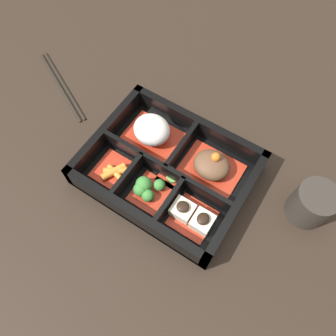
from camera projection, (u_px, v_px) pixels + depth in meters
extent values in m
plane|color=black|center=(168.00, 174.00, 0.59)|extent=(3.00, 3.00, 0.00)
cube|color=black|center=(168.00, 173.00, 0.59)|extent=(0.28, 0.22, 0.01)
cube|color=black|center=(134.00, 216.00, 0.53)|extent=(0.28, 0.01, 0.05)
cube|color=black|center=(198.00, 127.00, 0.61)|extent=(0.28, 0.01, 0.05)
cube|color=black|center=(107.00, 134.00, 0.60)|extent=(0.01, 0.22, 0.05)
cube|color=black|center=(236.00, 207.00, 0.54)|extent=(0.01, 0.22, 0.05)
cube|color=black|center=(165.00, 172.00, 0.57)|extent=(0.25, 0.01, 0.05)
cube|color=black|center=(128.00, 178.00, 0.56)|extent=(0.01, 0.09, 0.05)
cube|color=black|center=(170.00, 203.00, 0.54)|extent=(0.01, 0.09, 0.05)
cube|color=black|center=(181.00, 150.00, 0.59)|extent=(0.01, 0.11, 0.05)
cube|color=#B22D19|center=(152.00, 138.00, 0.61)|extent=(0.10, 0.08, 0.01)
ellipsoid|color=silver|center=(152.00, 130.00, 0.59)|extent=(0.07, 0.06, 0.05)
cube|color=#B22D19|center=(210.00, 170.00, 0.58)|extent=(0.10, 0.08, 0.01)
ellipsoid|color=brown|center=(212.00, 165.00, 0.57)|extent=(0.06, 0.06, 0.03)
sphere|color=#D1661E|center=(216.00, 157.00, 0.55)|extent=(0.02, 0.02, 0.02)
cube|color=#B22D19|center=(112.00, 170.00, 0.58)|extent=(0.06, 0.07, 0.01)
cylinder|color=orange|center=(116.00, 174.00, 0.57)|extent=(0.04, 0.02, 0.01)
cylinder|color=orange|center=(113.00, 172.00, 0.57)|extent=(0.03, 0.05, 0.01)
cylinder|color=orange|center=(117.00, 171.00, 0.57)|extent=(0.05, 0.04, 0.01)
cube|color=#B22D19|center=(149.00, 192.00, 0.56)|extent=(0.06, 0.07, 0.01)
sphere|color=#387A33|center=(150.00, 197.00, 0.54)|extent=(0.02, 0.02, 0.02)
sphere|color=#387A33|center=(141.00, 189.00, 0.55)|extent=(0.02, 0.02, 0.02)
sphere|color=#387A33|center=(144.00, 184.00, 0.55)|extent=(0.03, 0.03, 0.03)
sphere|color=#387A33|center=(142.00, 188.00, 0.55)|extent=(0.02, 0.02, 0.02)
sphere|color=#387A33|center=(159.00, 185.00, 0.56)|extent=(0.02, 0.02, 0.02)
cube|color=#B22D19|center=(192.00, 218.00, 0.54)|extent=(0.07, 0.07, 0.01)
cube|color=beige|center=(183.00, 210.00, 0.54)|extent=(0.04, 0.03, 0.02)
ellipsoid|color=black|center=(183.00, 207.00, 0.52)|extent=(0.02, 0.02, 0.01)
cube|color=beige|center=(202.00, 222.00, 0.53)|extent=(0.03, 0.04, 0.02)
ellipsoid|color=black|center=(203.00, 219.00, 0.51)|extent=(0.02, 0.02, 0.01)
cube|color=#B22D19|center=(169.00, 177.00, 0.58)|extent=(0.04, 0.04, 0.01)
cylinder|color=#75A84C|center=(168.00, 172.00, 0.57)|extent=(0.02, 0.02, 0.01)
cylinder|color=#75A84C|center=(173.00, 177.00, 0.57)|extent=(0.02, 0.02, 0.01)
cylinder|color=#75A84C|center=(172.00, 176.00, 0.57)|extent=(0.02, 0.02, 0.01)
cylinder|color=#2D2823|center=(312.00, 204.00, 0.53)|extent=(0.07, 0.07, 0.07)
cylinder|color=#597A38|center=(320.00, 196.00, 0.50)|extent=(0.05, 0.05, 0.01)
cylinder|color=black|center=(60.00, 86.00, 0.68)|extent=(0.19, 0.10, 0.01)
cylinder|color=black|center=(64.00, 84.00, 0.69)|extent=(0.19, 0.10, 0.01)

